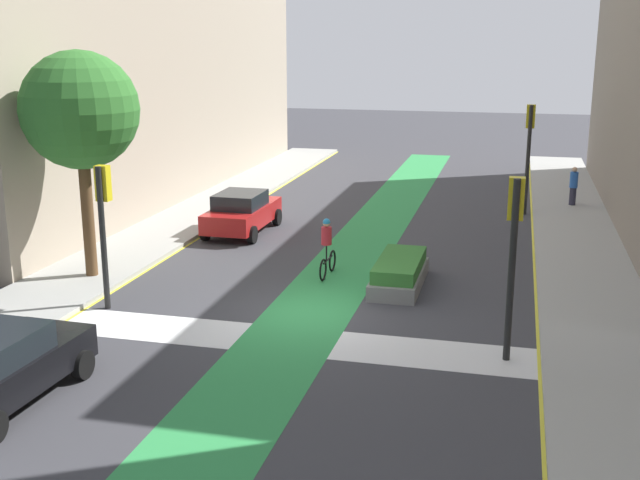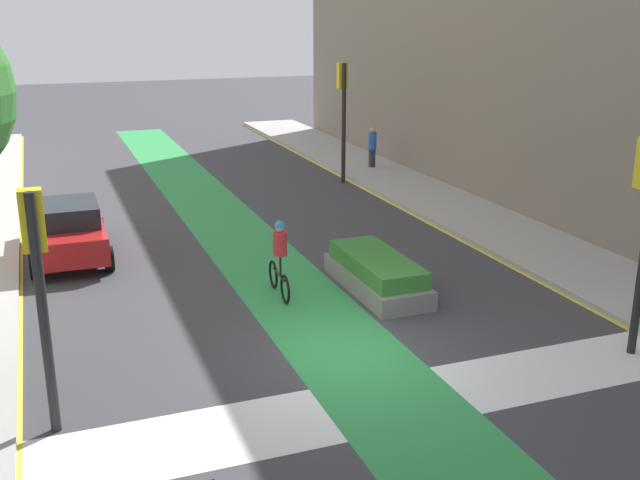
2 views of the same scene
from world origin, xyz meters
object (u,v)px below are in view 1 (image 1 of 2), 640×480
at_px(traffic_signal_near_left, 103,209).
at_px(cyclist_in_lane, 327,246).
at_px(car_red_left_far, 242,212).
at_px(pedestrian_sidewalk_right_a, 573,186).
at_px(traffic_signal_near_right, 514,234).
at_px(median_planter, 399,273).
at_px(traffic_signal_far_right, 529,138).
at_px(street_tree_near, 80,111).

distance_m(traffic_signal_near_left, cyclist_in_lane, 6.85).
bearing_deg(car_red_left_far, pedestrian_sidewalk_right_a, 31.58).
relative_size(car_red_left_far, pedestrian_sidewalk_right_a, 2.56).
xyz_separation_m(traffic_signal_near_right, median_planter, (-3.21, 4.79, -2.55)).
xyz_separation_m(traffic_signal_near_left, traffic_signal_far_right, (11.07, 14.88, 0.41)).
height_order(car_red_left_far, cyclist_in_lane, cyclist_in_lane).
relative_size(traffic_signal_far_right, street_tree_near, 0.67).
bearing_deg(cyclist_in_lane, median_planter, -9.31).
relative_size(car_red_left_far, cyclist_in_lane, 2.27).
xyz_separation_m(traffic_signal_near_left, car_red_left_far, (0.70, 8.88, -1.95)).
xyz_separation_m(car_red_left_far, pedestrian_sidewalk_right_a, (12.36, 7.60, 0.19)).
distance_m(traffic_signal_near_right, median_planter, 6.30).
distance_m(traffic_signal_near_left, car_red_left_far, 9.12).
distance_m(pedestrian_sidewalk_right_a, street_tree_near, 21.02).
xyz_separation_m(traffic_signal_near_right, car_red_left_far, (-9.94, 9.87, -2.15)).
height_order(traffic_signal_near_right, traffic_signal_near_left, traffic_signal_near_right).
height_order(cyclist_in_lane, pedestrian_sidewalk_right_a, cyclist_in_lane).
height_order(car_red_left_far, pedestrian_sidewalk_right_a, pedestrian_sidewalk_right_a).
distance_m(car_red_left_far, street_tree_near, 8.35).
bearing_deg(pedestrian_sidewalk_right_a, median_planter, -113.95).
bearing_deg(pedestrian_sidewalk_right_a, car_red_left_far, -148.42).
distance_m(cyclist_in_lane, median_planter, 2.40).
bearing_deg(traffic_signal_near_left, cyclist_in_lane, 39.18).
relative_size(traffic_signal_far_right, median_planter, 1.29).
bearing_deg(traffic_signal_near_left, traffic_signal_near_right, -5.32).
bearing_deg(median_planter, pedestrian_sidewalk_right_a, 66.05).
xyz_separation_m(car_red_left_far, street_tree_near, (-2.46, -6.73, 4.30)).
bearing_deg(cyclist_in_lane, traffic_signal_near_left, -140.82).
xyz_separation_m(traffic_signal_near_right, pedestrian_sidewalk_right_a, (2.42, 17.47, -1.96)).
relative_size(traffic_signal_near_left, median_planter, 1.12).
relative_size(traffic_signal_near_right, traffic_signal_far_right, 0.93).
bearing_deg(pedestrian_sidewalk_right_a, cyclist_in_lane, -122.82).
bearing_deg(street_tree_near, pedestrian_sidewalk_right_a, 44.04).
bearing_deg(street_tree_near, median_planter, 10.18).
distance_m(traffic_signal_near_right, street_tree_near, 12.96).
bearing_deg(traffic_signal_far_right, cyclist_in_lane, -119.04).
bearing_deg(traffic_signal_near_right, traffic_signal_near_left, 174.68).
height_order(pedestrian_sidewalk_right_a, street_tree_near, street_tree_near).
xyz_separation_m(traffic_signal_far_right, street_tree_near, (-12.83, -12.73, 1.94)).
height_order(cyclist_in_lane, median_planter, cyclist_in_lane).
relative_size(car_red_left_far, street_tree_near, 0.63).
bearing_deg(street_tree_near, traffic_signal_far_right, 44.78).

